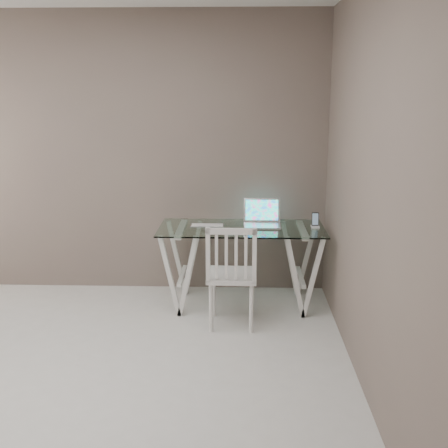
% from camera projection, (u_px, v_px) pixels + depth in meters
% --- Properties ---
extents(room, '(4.50, 4.52, 2.71)m').
position_uv_depth(room, '(25.00, 135.00, 3.20)').
color(room, beige).
rests_on(room, ground).
extents(desk, '(1.50, 0.70, 0.75)m').
position_uv_depth(desk, '(241.00, 266.00, 5.18)').
color(desk, silver).
rests_on(desk, ground).
extents(chair, '(0.42, 0.42, 0.90)m').
position_uv_depth(chair, '(232.00, 272.00, 4.65)').
color(chair, silver).
rests_on(chair, ground).
extents(laptop, '(0.34, 0.31, 0.23)m').
position_uv_depth(laptop, '(262.00, 219.00, 5.18)').
color(laptop, silver).
rests_on(laptop, desk).
extents(keyboard, '(0.31, 0.13, 0.01)m').
position_uv_depth(keyboard, '(207.00, 225.00, 5.15)').
color(keyboard, silver).
rests_on(keyboard, desk).
extents(mouse, '(0.12, 0.07, 0.04)m').
position_uv_depth(mouse, '(230.00, 230.00, 4.93)').
color(mouse, silver).
rests_on(mouse, desk).
extents(phone_dock, '(0.07, 0.07, 0.14)m').
position_uv_depth(phone_dock, '(315.00, 223.00, 5.09)').
color(phone_dock, white).
rests_on(phone_dock, desk).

